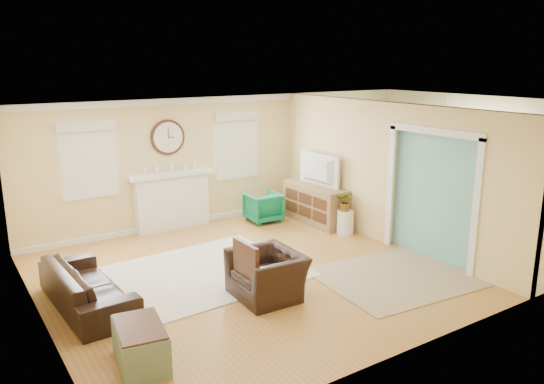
# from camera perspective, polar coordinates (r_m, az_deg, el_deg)

# --- Properties ---
(floor) EXTENTS (9.00, 9.00, 0.00)m
(floor) POSITION_cam_1_polar(r_m,az_deg,el_deg) (9.33, 5.16, -6.89)
(floor) COLOR #A87030
(floor) RESTS_ON ground
(wall_back) EXTENTS (9.00, 0.02, 2.60)m
(wall_back) POSITION_cam_1_polar(r_m,az_deg,el_deg) (11.40, -4.10, 3.76)
(wall_back) COLOR #E8C279
(wall_back) RESTS_ON ground
(wall_front) EXTENTS (9.00, 0.02, 2.60)m
(wall_front) POSITION_cam_1_polar(r_m,az_deg,el_deg) (6.95, 20.95, -3.81)
(wall_front) COLOR #E8C279
(wall_front) RESTS_ON ground
(wall_left) EXTENTS (0.02, 6.00, 2.60)m
(wall_left) POSITION_cam_1_polar(r_m,az_deg,el_deg) (7.16, -24.20, -3.63)
(wall_left) COLOR #E8C279
(wall_left) RESTS_ON ground
(wall_right) EXTENTS (0.02, 6.00, 2.60)m
(wall_right) POSITION_cam_1_polar(r_m,az_deg,el_deg) (12.23, 22.11, 3.46)
(wall_right) COLOR #E8C279
(wall_right) RESTS_ON ground
(ceiling) EXTENTS (9.00, 6.00, 0.02)m
(ceiling) POSITION_cam_1_polar(r_m,az_deg,el_deg) (8.75, 5.54, 9.23)
(ceiling) COLOR white
(ceiling) RESTS_ON wall_back
(partition) EXTENTS (0.17, 6.00, 2.60)m
(partition) POSITION_cam_1_polar(r_m,az_deg,el_deg) (10.13, 11.06, 2.57)
(partition) COLOR #E8C279
(partition) RESTS_ON ground
(fireplace) EXTENTS (1.70, 0.30, 1.17)m
(fireplace) POSITION_cam_1_polar(r_m,az_deg,el_deg) (10.81, -10.67, -0.84)
(fireplace) COLOR white
(fireplace) RESTS_ON ground
(wall_clock) EXTENTS (0.70, 0.07, 0.70)m
(wall_clock) POSITION_cam_1_polar(r_m,az_deg,el_deg) (10.64, -11.16, 5.80)
(wall_clock) COLOR #4C2A14
(wall_clock) RESTS_ON wall_back
(window_left) EXTENTS (1.05, 0.13, 1.42)m
(window_left) POSITION_cam_1_polar(r_m,az_deg,el_deg) (10.18, -19.17, 3.84)
(window_left) COLOR white
(window_left) RESTS_ON wall_back
(window_right) EXTENTS (1.05, 0.13, 1.42)m
(window_right) POSITION_cam_1_polar(r_m,az_deg,el_deg) (11.33, -3.79, 5.53)
(window_right) COLOR white
(window_right) RESTS_ON wall_back
(french_doors) EXTENTS (0.06, 1.70, 2.20)m
(french_doors) POSITION_cam_1_polar(r_m,az_deg,el_deg) (12.23, 21.90, 2.52)
(french_doors) COLOR white
(french_doors) RESTS_ON ground
(pendant) EXTENTS (0.30, 0.30, 0.55)m
(pendant) POSITION_cam_1_polar(r_m,az_deg,el_deg) (10.91, 17.98, 7.44)
(pendant) COLOR gold
(pendant) RESTS_ON ceiling
(rug_cream) EXTENTS (2.91, 2.56, 0.01)m
(rug_cream) POSITION_cam_1_polar(r_m,az_deg,el_deg) (8.70, -6.99, -8.47)
(rug_cream) COLOR beige
(rug_cream) RESTS_ON floor
(rug_jute) EXTENTS (2.54, 2.14, 0.01)m
(rug_jute) POSITION_cam_1_polar(r_m,az_deg,el_deg) (8.68, 13.30, -8.82)
(rug_jute) COLOR tan
(rug_jute) RESTS_ON floor
(rug_grey) EXTENTS (2.41, 3.01, 0.01)m
(rug_grey) POSITION_cam_1_polar(r_m,az_deg,el_deg) (11.39, 17.84, -3.60)
(rug_grey) COLOR gray
(rug_grey) RESTS_ON floor
(sofa) EXTENTS (0.90, 2.08, 0.60)m
(sofa) POSITION_cam_1_polar(r_m,az_deg,el_deg) (7.82, -19.27, -9.55)
(sofa) COLOR black
(sofa) RESTS_ON floor
(eames_chair) EXTENTS (0.92, 1.05, 0.66)m
(eames_chair) POSITION_cam_1_polar(r_m,az_deg,el_deg) (7.68, -0.54, -8.89)
(eames_chair) COLOR black
(eames_chair) RESTS_ON floor
(green_chair) EXTENTS (0.69, 0.71, 0.62)m
(green_chair) POSITION_cam_1_polar(r_m,az_deg,el_deg) (11.18, -0.96, -1.64)
(green_chair) COLOR #0E6842
(green_chair) RESTS_ON floor
(trunk) EXTENTS (0.64, 0.90, 0.48)m
(trunk) POSITION_cam_1_polar(r_m,az_deg,el_deg) (6.29, -13.96, -15.72)
(trunk) COLOR gray
(trunk) RESTS_ON floor
(credenza) EXTENTS (0.54, 1.60, 0.80)m
(credenza) POSITION_cam_1_polar(r_m,az_deg,el_deg) (11.11, 4.67, -1.28)
(credenza) COLOR olive
(credenza) RESTS_ON floor
(tv) EXTENTS (0.23, 1.15, 0.66)m
(tv) POSITION_cam_1_polar(r_m,az_deg,el_deg) (10.93, 4.68, 2.39)
(tv) COLOR black
(tv) RESTS_ON credenza
(garden_stool) EXTENTS (0.32, 0.32, 0.48)m
(garden_stool) POSITION_cam_1_polar(r_m,az_deg,el_deg) (10.46, 7.88, -3.27)
(garden_stool) COLOR white
(garden_stool) RESTS_ON floor
(potted_plant) EXTENTS (0.44, 0.46, 0.39)m
(potted_plant) POSITION_cam_1_polar(r_m,az_deg,el_deg) (10.34, 7.96, -0.98)
(potted_plant) COLOR #337F33
(potted_plant) RESTS_ON garden_stool
(dining_table) EXTENTS (1.20, 2.02, 0.69)m
(dining_table) POSITION_cam_1_polar(r_m,az_deg,el_deg) (11.30, 17.96, -1.96)
(dining_table) COLOR #4C2A14
(dining_table) RESTS_ON floor
(dining_chair_n) EXTENTS (0.50, 0.50, 1.02)m
(dining_chair_n) POSITION_cam_1_polar(r_m,az_deg,el_deg) (11.85, 13.89, 0.33)
(dining_chair_n) COLOR gray
(dining_chair_n) RESTS_ON floor
(dining_chair_s) EXTENTS (0.43, 0.43, 0.97)m
(dining_chair_s) POSITION_cam_1_polar(r_m,az_deg,el_deg) (10.62, 22.84, -2.12)
(dining_chair_s) COLOR gray
(dining_chair_s) RESTS_ON floor
(dining_chair_w) EXTENTS (0.55, 0.55, 1.03)m
(dining_chair_w) POSITION_cam_1_polar(r_m,az_deg,el_deg) (10.77, 15.48, -1.12)
(dining_chair_w) COLOR white
(dining_chair_w) RESTS_ON floor
(dining_chair_e) EXTENTS (0.46, 0.46, 0.88)m
(dining_chair_e) POSITION_cam_1_polar(r_m,az_deg,el_deg) (11.77, 20.22, -0.66)
(dining_chair_e) COLOR gray
(dining_chair_e) RESTS_ON floor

